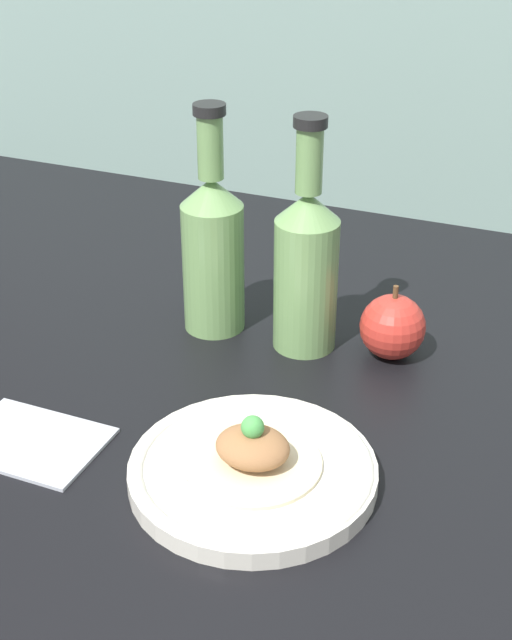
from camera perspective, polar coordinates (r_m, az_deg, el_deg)
ground_plane at (r=100.89cm, az=1.02°, el=-4.83°), size 180.00×110.00×4.00cm
plate at (r=84.96cm, az=-0.21°, el=-9.59°), size 23.54×23.54×2.28cm
plated_food at (r=83.57cm, az=-0.21°, el=-8.39°), size 13.10×13.10×5.39cm
cider_bottle_left at (r=105.78cm, az=-2.78°, el=4.67°), size 7.43×7.43×27.76cm
cider_bottle_right at (r=101.70cm, az=3.23°, el=3.61°), size 7.43×7.43×27.76cm
apple at (r=103.60cm, az=8.74°, el=-0.44°), size 7.63×7.63×9.09cm
napkin at (r=92.77cm, az=-14.20°, el=-7.48°), size 14.34×10.44×0.80cm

